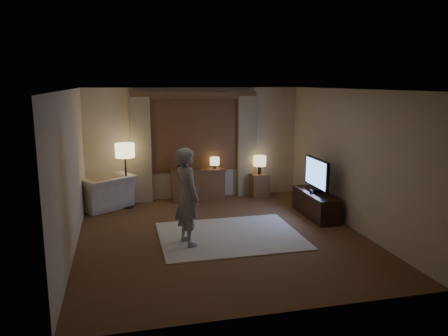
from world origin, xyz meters
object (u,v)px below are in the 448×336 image
object	(u,v)px
sideboard	(198,185)
person	(187,197)
side_table	(259,185)
tv_stand	(316,204)
armchair	(104,192)

from	to	relation	value
sideboard	person	size ratio (longest dim) A/B	0.73
side_table	person	world-z (taller)	person
tv_stand	person	distance (m)	3.02
sideboard	person	bearing A→B (deg)	-103.63
armchair	side_table	distance (m)	3.60
side_table	armchair	bearing A→B (deg)	-178.06
side_table	tv_stand	xyz separation A→B (m)	(0.64, -1.75, -0.03)
armchair	tv_stand	distance (m)	4.55
armchair	tv_stand	size ratio (longest dim) A/B	0.80
side_table	person	distance (m)	3.52
sideboard	armchair	xyz separation A→B (m)	(-2.12, -0.17, 0.02)
armchair	person	bearing A→B (deg)	85.00
side_table	tv_stand	bearing A→B (deg)	-69.88
side_table	sideboard	bearing A→B (deg)	178.07
sideboard	tv_stand	world-z (taller)	sideboard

